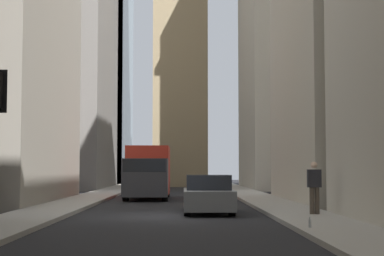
{
  "coord_description": "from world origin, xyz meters",
  "views": [
    {
      "loc": [
        -21.59,
        -0.46,
        1.66
      ],
      "look_at": [
        9.83,
        -0.94,
        3.7
      ],
      "focal_mm": 57.93,
      "sensor_mm": 36.0,
      "label": 1
    }
  ],
  "objects_px": {
    "hatchback_grey": "(208,195)",
    "discarded_bottle": "(310,223)",
    "delivery_truck": "(148,172)",
    "pedestrian": "(314,185)"
  },
  "relations": [
    {
      "from": "delivery_truck",
      "to": "hatchback_grey",
      "type": "relative_size",
      "value": 1.5
    },
    {
      "from": "delivery_truck",
      "to": "pedestrian",
      "type": "bearing_deg",
      "value": -154.09
    },
    {
      "from": "hatchback_grey",
      "to": "discarded_bottle",
      "type": "height_order",
      "value": "hatchback_grey"
    },
    {
      "from": "delivery_truck",
      "to": "hatchback_grey",
      "type": "xyz_separation_m",
      "value": [
        -10.6,
        -2.8,
        -0.8
      ]
    },
    {
      "from": "delivery_truck",
      "to": "hatchback_grey",
      "type": "distance_m",
      "value": 10.99
    },
    {
      "from": "delivery_truck",
      "to": "pedestrian",
      "type": "distance_m",
      "value": 14.31
    },
    {
      "from": "delivery_truck",
      "to": "pedestrian",
      "type": "height_order",
      "value": "delivery_truck"
    },
    {
      "from": "delivery_truck",
      "to": "hatchback_grey",
      "type": "bearing_deg",
      "value": -165.2
    },
    {
      "from": "delivery_truck",
      "to": "discarded_bottle",
      "type": "distance_m",
      "value": 18.29
    },
    {
      "from": "discarded_bottle",
      "to": "hatchback_grey",
      "type": "bearing_deg",
      "value": 18.66
    }
  ]
}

